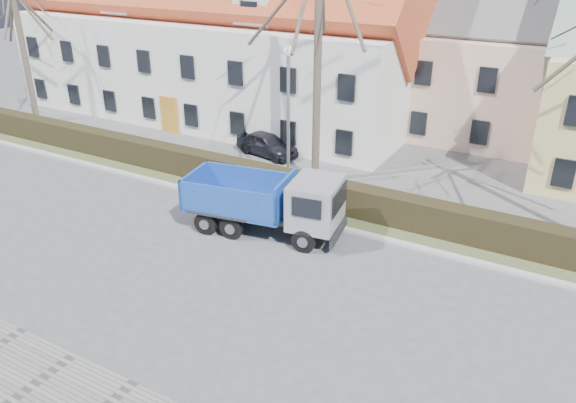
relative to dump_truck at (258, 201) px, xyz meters
The scene contains 12 objects.
ground 3.62m from the dump_truck, 59.85° to the right, with size 120.00×120.00×0.00m, color #4E4E51.
curb_far 2.69m from the dump_truck, 44.75° to the left, with size 80.00×0.30×0.12m, color #AAA9A7.
grass_strip 3.90m from the dump_truck, 62.67° to the left, with size 80.00×3.00×0.10m, color #464F2C.
hedge 3.58m from the dump_truck, 61.17° to the left, with size 60.00×0.90×1.30m, color black.
building_white 17.63m from the dump_truck, 130.83° to the left, with size 26.80×10.80×9.50m, color silver, non-canonical shape.
building_pink 18.21m from the dump_truck, 71.56° to the left, with size 10.80×8.80×8.00m, color beige, non-canonical shape.
tree_0 21.37m from the dump_truck, 164.63° to the left, with size 7.20×7.20×9.90m, color #4E4236, non-canonical shape.
tree_1 7.51m from the dump_truck, 93.12° to the left, with size 9.20×9.20×12.65m, color #4E4236, non-canonical shape.
dump_truck is the anchor object (origin of this frame).
streetlight 4.66m from the dump_truck, 103.03° to the left, with size 0.52×0.52×6.69m, color gray, non-canonical shape.
cart_frame 2.75m from the dump_truck, 137.22° to the left, with size 0.68×0.39×0.62m, color silver, non-canonical shape.
parked_car_a 8.66m from the dump_truck, 119.14° to the left, with size 1.48×3.67×1.25m, color black.
Camera 1 is at (9.12, -13.91, 10.71)m, focal length 35.00 mm.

